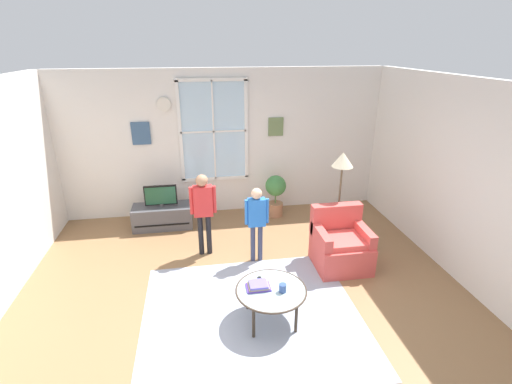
# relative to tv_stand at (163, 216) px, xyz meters

# --- Properties ---
(ground_plane) EXTENTS (6.52, 6.74, 0.02)m
(ground_plane) POSITION_rel_tv_stand_xyz_m (1.18, -2.52, -0.21)
(ground_plane) COLOR olive
(back_wall) EXTENTS (5.92, 0.17, 2.69)m
(back_wall) POSITION_rel_tv_stand_xyz_m (1.17, 0.60, 1.15)
(back_wall) COLOR silver
(back_wall) RESTS_ON ground_plane
(side_wall_right) EXTENTS (0.12, 6.14, 2.69)m
(side_wall_right) POSITION_rel_tv_stand_xyz_m (4.20, -2.52, 1.14)
(side_wall_right) COLOR silver
(side_wall_right) RESTS_ON ground_plane
(area_rug) EXTENTS (2.61, 2.38, 0.01)m
(area_rug) POSITION_rel_tv_stand_xyz_m (1.21, -2.60, -0.20)
(area_rug) COLOR #999EAD
(area_rug) RESTS_ON ground_plane
(tv_stand) EXTENTS (1.04, 0.47, 0.41)m
(tv_stand) POSITION_rel_tv_stand_xyz_m (0.00, 0.00, 0.00)
(tv_stand) COLOR #4C4C51
(tv_stand) RESTS_ON ground_plane
(television) EXTENTS (0.56, 0.08, 0.38)m
(television) POSITION_rel_tv_stand_xyz_m (0.00, -0.00, 0.40)
(television) COLOR #4C4C4C
(television) RESTS_ON tv_stand
(armchair) EXTENTS (0.76, 0.74, 0.87)m
(armchair) POSITION_rel_tv_stand_xyz_m (2.67, -1.69, 0.12)
(armchair) COLOR #D14C47
(armchair) RESTS_ON ground_plane
(coffee_table) EXTENTS (0.83, 0.83, 0.44)m
(coffee_table) POSITION_rel_tv_stand_xyz_m (1.42, -2.70, 0.21)
(coffee_table) COLOR #99B2B7
(coffee_table) RESTS_ON ground_plane
(book_stack) EXTENTS (0.28, 0.19, 0.07)m
(book_stack) POSITION_rel_tv_stand_xyz_m (1.28, -2.65, 0.27)
(book_stack) COLOR #5639B2
(book_stack) RESTS_ON coffee_table
(cup) EXTENTS (0.09, 0.09, 0.10)m
(cup) POSITION_rel_tv_stand_xyz_m (1.54, -2.76, 0.28)
(cup) COLOR #334C8C
(cup) RESTS_ON coffee_table
(remote_near_books) EXTENTS (0.07, 0.15, 0.02)m
(remote_near_books) POSITION_rel_tv_stand_xyz_m (1.34, -2.52, 0.25)
(remote_near_books) COLOR black
(remote_near_books) RESTS_ON coffee_table
(person_red_shirt) EXTENTS (0.40, 0.18, 1.31)m
(person_red_shirt) POSITION_rel_tv_stand_xyz_m (0.72, -1.05, 0.62)
(person_red_shirt) COLOR black
(person_red_shirt) RESTS_ON ground_plane
(person_blue_shirt) EXTENTS (0.35, 0.16, 1.18)m
(person_blue_shirt) POSITION_rel_tv_stand_xyz_m (1.47, -1.37, 0.53)
(person_blue_shirt) COLOR #333851
(person_blue_shirt) RESTS_ON ground_plane
(potted_plant_by_window) EXTENTS (0.39, 0.39, 0.80)m
(potted_plant_by_window) POSITION_rel_tv_stand_xyz_m (2.08, 0.14, 0.28)
(potted_plant_by_window) COLOR #9E6B4C
(potted_plant_by_window) RESTS_ON ground_plane
(floor_lamp) EXTENTS (0.32, 0.32, 1.58)m
(floor_lamp) POSITION_rel_tv_stand_xyz_m (2.81, -1.17, 1.12)
(floor_lamp) COLOR black
(floor_lamp) RESTS_ON ground_plane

